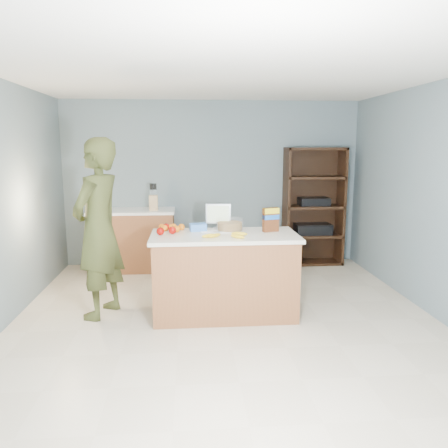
{
  "coord_description": "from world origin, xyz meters",
  "views": [
    {
      "loc": [
        -0.38,
        -4.23,
        1.83
      ],
      "look_at": [
        0.0,
        0.35,
        1.0
      ],
      "focal_mm": 35.0,
      "sensor_mm": 36.0,
      "label": 1
    }
  ],
  "objects": [
    {
      "name": "walls",
      "position": [
        0.0,
        0.0,
        1.65
      ],
      "size": [
        4.52,
        5.02,
        2.51
      ],
      "color": "slate",
      "rests_on": "ground"
    },
    {
      "name": "floor",
      "position": [
        0.0,
        0.0,
        0.0
      ],
      "size": [
        4.5,
        5.0,
        0.02
      ],
      "primitive_type": "cube",
      "color": "beige",
      "rests_on": "ground"
    },
    {
      "name": "apples",
      "position": [
        -0.62,
        0.39,
        0.94
      ],
      "size": [
        0.21,
        0.31,
        0.08
      ],
      "color": "#930702",
      "rests_on": "counter_peninsula"
    },
    {
      "name": "counter_peninsula",
      "position": [
        0.0,
        0.3,
        0.42
      ],
      "size": [
        1.56,
        0.76,
        0.9
      ],
      "color": "brown",
      "rests_on": "ground"
    },
    {
      "name": "bananas",
      "position": [
        -0.01,
        0.14,
        0.92
      ],
      "size": [
        0.5,
        0.26,
        0.04
      ],
      "color": "yellow",
      "rests_on": "counter_peninsula"
    },
    {
      "name": "cereal_box",
      "position": [
        0.51,
        0.39,
        1.05
      ],
      "size": [
        0.19,
        0.11,
        0.26
      ],
      "color": "#592B14",
      "rests_on": "counter_peninsula"
    },
    {
      "name": "tv",
      "position": [
        -0.04,
        0.62,
        1.06
      ],
      "size": [
        0.28,
        0.12,
        0.28
      ],
      "color": "silver",
      "rests_on": "counter_peninsula"
    },
    {
      "name": "shelving_unit",
      "position": [
        1.55,
        2.35,
        0.86
      ],
      "size": [
        0.9,
        0.4,
        1.8
      ],
      "color": "black",
      "rests_on": "ground"
    },
    {
      "name": "blue_carton",
      "position": [
        -0.28,
        0.51,
        0.94
      ],
      "size": [
        0.2,
        0.15,
        0.08
      ],
      "primitive_type": "cube",
      "rotation": [
        0.0,
        0.0,
        0.16
      ],
      "color": "blue",
      "rests_on": "counter_peninsula"
    },
    {
      "name": "person",
      "position": [
        -1.33,
        0.41,
        0.96
      ],
      "size": [
        0.69,
        0.82,
        1.91
      ],
      "primitive_type": "imported",
      "rotation": [
        0.0,
        0.0,
        -1.96
      ],
      "color": "#3A3F1D",
      "rests_on": "ground"
    },
    {
      "name": "salad_bowl",
      "position": [
        0.08,
        0.52,
        0.96
      ],
      "size": [
        0.3,
        0.3,
        0.13
      ],
      "color": "#267219",
      "rests_on": "counter_peninsula"
    },
    {
      "name": "back_cabinet",
      "position": [
        -1.2,
        2.2,
        0.45
      ],
      "size": [
        1.24,
        0.62,
        0.9
      ],
      "color": "brown",
      "rests_on": "ground"
    },
    {
      "name": "envelopes",
      "position": [
        -0.07,
        0.42,
        0.9
      ],
      "size": [
        0.37,
        0.21,
        0.0
      ],
      "color": "white",
      "rests_on": "counter_peninsula"
    },
    {
      "name": "oranges",
      "position": [
        -0.57,
        0.53,
        0.94
      ],
      "size": [
        0.29,
        0.21,
        0.07
      ],
      "color": "orange",
      "rests_on": "counter_peninsula"
    },
    {
      "name": "knife_block",
      "position": [
        -0.88,
        2.12,
        1.02
      ],
      "size": [
        0.12,
        0.1,
        0.31
      ],
      "color": "tan",
      "rests_on": "back_cabinet"
    }
  ]
}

